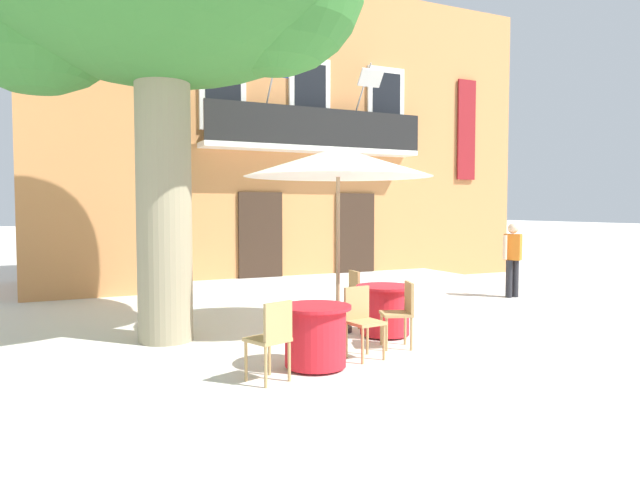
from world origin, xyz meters
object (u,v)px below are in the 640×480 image
Objects in this scene: cafe_umbrella at (338,163)px; cafe_chair_middle_0 at (272,335)px; cafe_table_middle at (316,336)px; cafe_table_near_tree at (385,310)px; cafe_chair_middle_1 at (361,317)px; pedestrian_near_entrance at (513,256)px; cafe_chair_near_tree_0 at (402,310)px; cafe_chair_near_tree_1 at (360,294)px.

cafe_chair_middle_0 is at bearing -132.78° from cafe_umbrella.
cafe_chair_middle_0 reaches higher than cafe_table_middle.
cafe_chair_middle_1 is (-0.95, -0.96, 0.14)m from cafe_table_near_tree.
pedestrian_near_entrance reaches higher than cafe_table_near_tree.
pedestrian_near_entrance is at bearing 30.37° from cafe_chair_near_tree_0.
cafe_chair_near_tree_1 is 1.97m from cafe_chair_middle_1.
cafe_chair_near_tree_0 reaches higher than cafe_table_near_tree.
cafe_table_near_tree is at bearing -155.89° from pedestrian_near_entrance.
cafe_umbrella is at bearing -163.84° from pedestrian_near_entrance.
cafe_table_near_tree is 2.79m from cafe_chair_middle_0.
pedestrian_near_entrance reaches higher than cafe_chair_near_tree_0.
cafe_chair_middle_0 is at bearing -161.58° from cafe_chair_near_tree_0.
cafe_chair_middle_0 is at bearing -160.73° from cafe_chair_middle_1.
cafe_table_middle is 3.03m from cafe_umbrella.
cafe_chair_near_tree_1 is (0.19, 1.48, 0.00)m from cafe_chair_near_tree_0.
cafe_chair_near_tree_1 is at bearing 20.82° from cafe_umbrella.
cafe_chair_near_tree_0 is 1.56m from cafe_table_middle.
cafe_table_near_tree is at bearing 75.70° from cafe_chair_near_tree_0.
cafe_chair_middle_1 is (-0.96, -1.72, 0.00)m from cafe_chair_near_tree_1.
cafe_table_near_tree is 0.95× the size of cafe_chair_middle_0.
pedestrian_near_entrance is at bearing 24.11° from cafe_table_near_tree.
cafe_umbrella reaches higher than cafe_chair_middle_1.
cafe_table_near_tree is at bearing -48.13° from cafe_umbrella.
cafe_chair_near_tree_1 is 2.15m from cafe_umbrella.
cafe_chair_near_tree_0 is 0.57× the size of pedestrian_near_entrance.
cafe_table_middle is at bearing -131.86° from cafe_chair_near_tree_1.
cafe_chair_near_tree_0 is 5.42m from pedestrian_near_entrance.
cafe_chair_near_tree_0 is 1.00× the size of cafe_chair_near_tree_1.
pedestrian_near_entrance is at bearing 15.62° from cafe_chair_near_tree_1.
cafe_table_middle is 0.30× the size of cafe_umbrella.
cafe_table_near_tree is 0.95× the size of cafe_chair_near_tree_1.
cafe_chair_near_tree_0 is at bearing -104.30° from cafe_table_near_tree.
cafe_chair_near_tree_1 is 1.00× the size of cafe_chair_middle_1.
cafe_chair_near_tree_1 is 1.00× the size of cafe_chair_middle_0.
cafe_chair_middle_0 is at bearing -137.05° from cafe_chair_near_tree_1.
cafe_table_middle is 0.95× the size of cafe_chair_middle_0.
pedestrian_near_entrance reaches higher than cafe_chair_middle_1.
cafe_umbrella is at bearing 47.22° from cafe_chair_middle_0.
cafe_table_near_tree is at bearing 31.59° from cafe_chair_middle_0.
cafe_table_near_tree is 4.93m from pedestrian_near_entrance.
cafe_table_near_tree is at bearing 45.24° from cafe_chair_middle_1.
pedestrian_near_entrance reaches higher than cafe_chair_middle_0.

